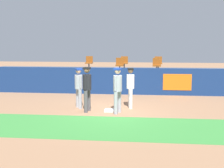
{
  "coord_description": "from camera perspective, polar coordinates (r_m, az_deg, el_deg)",
  "views": [
    {
      "loc": [
        1.32,
        -11.85,
        2.82
      ],
      "look_at": [
        -0.02,
        0.86,
        1.0
      ],
      "focal_mm": 46.88,
      "sensor_mm": 36.0,
      "label": 1
    }
  ],
  "objects": [
    {
      "name": "first_base",
      "position": [
        12.11,
        -0.5,
        -5.17
      ],
      "size": [
        0.4,
        0.4,
        0.08
      ],
      "primitive_type": "cube",
      "color": "white",
      "rests_on": "ground_plane"
    },
    {
      "name": "player_fielder_home",
      "position": [
        12.61,
        3.63,
        -0.2
      ],
      "size": [
        0.38,
        0.56,
        1.74
      ],
      "rotation": [
        0.0,
        0.0,
        -1.4
      ],
      "color": "white",
      "rests_on": "ground_plane"
    },
    {
      "name": "field_wall",
      "position": [
        16.01,
        1.27,
        0.58
      ],
      "size": [
        18.0,
        0.26,
        1.45
      ],
      "color": "navy",
      "rests_on": "ground_plane"
    },
    {
      "name": "seat_front_center",
      "position": [
        17.36,
        1.52,
        3.92
      ],
      "size": [
        0.46,
        0.44,
        0.84
      ],
      "color": "#4C4C51",
      "rests_on": "bleacher_platform"
    },
    {
      "name": "player_coach_visitor",
      "position": [
        11.61,
        1.1,
        -0.63
      ],
      "size": [
        0.45,
        0.48,
        1.82
      ],
      "rotation": [
        0.0,
        0.0,
        -1.94
      ],
      "color": "#9EA3AD",
      "rests_on": "ground_plane"
    },
    {
      "name": "bleacher_platform",
      "position": [
        18.58,
        1.88,
        1.05
      ],
      "size": [
        18.0,
        4.8,
        1.08
      ],
      "primitive_type": "cube",
      "color": "#59595E",
      "rests_on": "ground_plane"
    },
    {
      "name": "grass_foreground_strip",
      "position": [
        9.94,
        -1.9,
        -8.35
      ],
      "size": [
        18.0,
        2.8,
        0.01
      ],
      "primitive_type": "cube",
      "color": "#388438",
      "rests_on": "ground_plane"
    },
    {
      "name": "seat_back_right",
      "position": [
        19.13,
        9.02,
        4.21
      ],
      "size": [
        0.47,
        0.44,
        0.84
      ],
      "color": "#4C4C51",
      "rests_on": "bleacher_platform"
    },
    {
      "name": "player_umpire",
      "position": [
        11.92,
        -4.88,
        -0.39
      ],
      "size": [
        0.41,
        0.51,
        1.84
      ],
      "rotation": [
        0.0,
        0.0,
        -1.76
      ],
      "color": "#4C4C51",
      "rests_on": "ground_plane"
    },
    {
      "name": "player_runner_visitor",
      "position": [
        12.63,
        -6.52,
        -0.23
      ],
      "size": [
        0.45,
        0.45,
        1.73
      ],
      "rotation": [
        0.0,
        0.0,
        -1.0
      ],
      "color": "#9EA3AD",
      "rests_on": "ground_plane"
    },
    {
      "name": "seat_front_right",
      "position": [
        17.32,
        8.72,
        3.82
      ],
      "size": [
        0.47,
        0.44,
        0.84
      ],
      "color": "#4C4C51",
      "rests_on": "bleacher_platform"
    },
    {
      "name": "seat_back_left",
      "position": [
        19.42,
        -4.49,
        4.34
      ],
      "size": [
        0.45,
        0.44,
        0.84
      ],
      "color": "#4C4C51",
      "rests_on": "bleacher_platform"
    },
    {
      "name": "seat_back_center",
      "position": [
        19.14,
        2.42,
        4.3
      ],
      "size": [
        0.46,
        0.44,
        0.84
      ],
      "color": "#4C4C51",
      "rests_on": "bleacher_platform"
    },
    {
      "name": "ground_plane",
      "position": [
        12.25,
        -0.35,
        -5.2
      ],
      "size": [
        60.0,
        60.0,
        0.0
      ],
      "primitive_type": "plane",
      "color": "#936B4C"
    }
  ]
}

